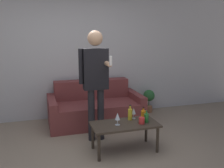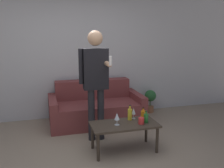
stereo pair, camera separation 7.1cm
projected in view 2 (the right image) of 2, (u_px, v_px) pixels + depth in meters
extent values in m
plane|color=gray|center=(95.00, 168.00, 3.28)|extent=(16.00, 16.00, 0.00)
cube|color=silver|center=(71.00, 52.00, 5.07)|extent=(8.00, 0.06, 2.70)
cube|color=brown|center=(98.00, 114.00, 4.76)|extent=(1.51, 0.67, 0.42)
cube|color=brown|center=(93.00, 99.00, 5.16)|extent=(1.51, 0.26, 0.80)
cube|color=brown|center=(53.00, 113.00, 4.65)|extent=(0.14, 0.92, 0.55)
cube|color=brown|center=(136.00, 106.00, 5.09)|extent=(0.14, 0.92, 0.55)
cube|color=#3D3328|center=(124.00, 124.00, 3.69)|extent=(0.99, 0.50, 0.03)
cylinder|color=#3D3328|center=(98.00, 147.00, 3.43)|extent=(0.04, 0.04, 0.40)
cylinder|color=#3D3328|center=(157.00, 140.00, 3.66)|extent=(0.04, 0.04, 0.40)
cylinder|color=#3D3328|center=(92.00, 136.00, 3.80)|extent=(0.04, 0.04, 0.40)
cylinder|color=#3D3328|center=(146.00, 130.00, 4.04)|extent=(0.04, 0.04, 0.40)
cylinder|color=orange|center=(143.00, 115.00, 3.84)|extent=(0.07, 0.07, 0.14)
cylinder|color=orange|center=(143.00, 109.00, 3.82)|extent=(0.03, 0.03, 0.05)
cylinder|color=black|center=(143.00, 108.00, 3.82)|extent=(0.03, 0.03, 0.01)
cylinder|color=#23752D|center=(146.00, 118.00, 3.71)|extent=(0.07, 0.07, 0.13)
cylinder|color=#23752D|center=(146.00, 113.00, 3.70)|extent=(0.03, 0.03, 0.05)
cylinder|color=black|center=(146.00, 111.00, 3.69)|extent=(0.03, 0.03, 0.01)
cylinder|color=yellow|center=(130.00, 114.00, 3.83)|extent=(0.07, 0.07, 0.17)
cylinder|color=yellow|center=(130.00, 107.00, 3.80)|extent=(0.03, 0.03, 0.07)
cylinder|color=black|center=(130.00, 105.00, 3.80)|extent=(0.03, 0.03, 0.01)
cylinder|color=silver|center=(133.00, 118.00, 3.89)|extent=(0.06, 0.06, 0.01)
cylinder|color=silver|center=(133.00, 116.00, 3.89)|extent=(0.01, 0.01, 0.07)
cone|color=silver|center=(134.00, 111.00, 3.87)|extent=(0.07, 0.07, 0.09)
cylinder|color=silver|center=(117.00, 125.00, 3.63)|extent=(0.07, 0.07, 0.01)
cylinder|color=silver|center=(117.00, 122.00, 3.62)|extent=(0.01, 0.01, 0.08)
cone|color=silver|center=(117.00, 116.00, 3.60)|extent=(0.08, 0.08, 0.10)
cylinder|color=red|center=(141.00, 121.00, 3.66)|extent=(0.09, 0.09, 0.10)
cylinder|color=#232328|center=(91.00, 115.00, 4.06)|extent=(0.11, 0.11, 0.86)
cylinder|color=#232328|center=(101.00, 114.00, 4.10)|extent=(0.11, 0.11, 0.86)
cube|color=black|center=(96.00, 69.00, 3.92)|extent=(0.39, 0.17, 0.65)
sphere|color=tan|center=(95.00, 38.00, 3.83)|extent=(0.24, 0.24, 0.24)
cylinder|color=black|center=(81.00, 66.00, 3.85)|extent=(0.07, 0.07, 0.55)
cylinder|color=tan|center=(107.00, 64.00, 3.81)|extent=(0.07, 0.28, 0.07)
cube|color=white|center=(110.00, 61.00, 3.64)|extent=(0.03, 0.03, 0.14)
cylinder|color=#936042|center=(150.00, 109.00, 5.56)|extent=(0.16, 0.16, 0.14)
cylinder|color=#476B38|center=(150.00, 103.00, 5.53)|extent=(0.02, 0.02, 0.15)
sphere|color=#286633|center=(150.00, 96.00, 5.50)|extent=(0.25, 0.25, 0.25)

